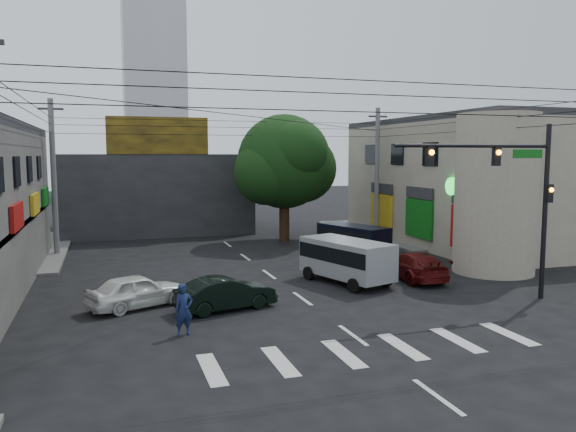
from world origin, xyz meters
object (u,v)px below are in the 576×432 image
dark_sedan (226,293)px  traffic_officer (184,310)px  navy_van (353,240)px  silver_minivan (346,262)px  street_tree (284,162)px  white_compact (137,291)px  utility_pole_far_left (54,178)px  traffic_gantry (513,183)px  maroon_sedan (413,266)px  utility_pole_far_right (377,174)px

dark_sedan → traffic_officer: bearing=129.6°
navy_van → silver_minivan: bearing=131.8°
street_tree → white_compact: size_ratio=2.08×
dark_sedan → utility_pole_far_left: bearing=12.3°
street_tree → traffic_gantry: 18.42m
traffic_gantry → maroon_sedan: traffic_gantry is taller
white_compact → silver_minivan: 9.60m
navy_van → utility_pole_far_left: bearing=50.9°
street_tree → white_compact: (-10.60, -14.23, -4.81)m
utility_pole_far_left → traffic_officer: (5.18, -17.25, -3.73)m
utility_pole_far_left → traffic_officer: bearing=-73.3°
traffic_gantry → navy_van: traffic_gantry is taller
utility_pole_far_right → white_compact: size_ratio=2.20×
traffic_gantry → maroon_sedan: 6.57m
utility_pole_far_left → navy_van: (16.73, -5.46, -3.69)m
utility_pole_far_left → maroon_sedan: bearing=-35.9°
maroon_sedan → street_tree: bearing=-76.3°
street_tree → silver_minivan: 13.73m
maroon_sedan → traffic_officer: (-11.64, -5.09, 0.21)m
utility_pole_far_left → utility_pole_far_right: bearing=0.0°
navy_van → white_compact: bearing=100.2°
traffic_gantry → navy_van: (-1.60, 11.54, -3.92)m
utility_pole_far_left → navy_van: size_ratio=1.90×
street_tree → utility_pole_far_left: size_ratio=0.95×
traffic_gantry → utility_pole_far_left: bearing=137.1°
dark_sedan → maroon_sedan: maroon_sedan is taller
utility_pole_far_right → traffic_officer: utility_pole_far_right is taller
dark_sedan → white_compact: size_ratio=0.98×
traffic_gantry → dark_sedan: traffic_gantry is taller
utility_pole_far_right → silver_minivan: (-7.60, -11.94, -3.59)m
maroon_sedan → silver_minivan: size_ratio=0.92×
white_compact → traffic_officer: traffic_officer is taller
white_compact → navy_van: size_ratio=0.86×
navy_van → traffic_officer: (-11.54, -11.79, -0.04)m
white_compact → traffic_officer: (1.28, -4.01, 0.21)m
utility_pole_far_right → silver_minivan: size_ratio=1.82×
maroon_sedan → white_compact: bearing=8.4°
traffic_gantry → silver_minivan: 8.03m
dark_sedan → utility_pole_far_right: bearing=-57.1°
utility_pole_far_left → white_compact: (3.90, -13.23, -3.94)m
traffic_gantry → silver_minivan: traffic_gantry is taller
utility_pole_far_left → dark_sedan: size_ratio=2.24×
utility_pole_far_left → white_compact: size_ratio=2.20×
traffic_officer → utility_pole_far_right: bearing=32.1°
dark_sedan → traffic_officer: traffic_officer is taller
navy_van → maroon_sedan: bearing=159.7°
utility_pole_far_left → traffic_officer: size_ratio=5.30×
utility_pole_far_left → utility_pole_far_right: 21.00m
utility_pole_far_right → silver_minivan: 14.60m
maroon_sedan → navy_van: size_ratio=0.96×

